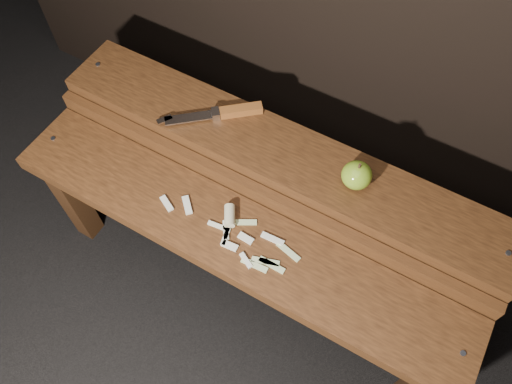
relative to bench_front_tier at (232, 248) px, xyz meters
The scene contains 6 objects.
ground 0.36m from the bench_front_tier, 90.00° to the left, with size 60.00×60.00×0.00m, color black.
bench_front_tier is the anchor object (origin of this frame).
bench_rear_tier 0.23m from the bench_front_tier, 90.00° to the left, with size 1.20×0.21×0.50m.
apple 0.35m from the bench_front_tier, 48.99° to the left, with size 0.07×0.07×0.08m.
knife 0.34m from the bench_front_tier, 122.11° to the left, with size 0.22×0.19×0.02m.
apple_scraps 0.08m from the bench_front_tier, 97.78° to the left, with size 0.38×0.12×0.03m.
Camera 1 is at (0.31, -0.48, 1.48)m, focal length 35.00 mm.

